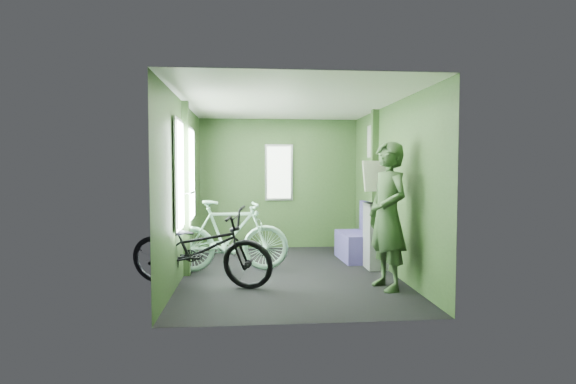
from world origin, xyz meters
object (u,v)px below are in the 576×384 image
(bicycle_mint, at_px, (229,272))
(waste_box, at_px, (376,236))
(bicycle_black, at_px, (200,287))
(bench_seat, at_px, (357,243))
(passenger, at_px, (388,216))

(bicycle_mint, bearing_deg, waste_box, -91.57)
(bicycle_black, relative_size, bench_seat, 1.99)
(bicycle_black, bearing_deg, waste_box, -53.43)
(bicycle_black, height_order, passenger, passenger)
(bicycle_black, xyz_separation_m, bicycle_mint, (0.31, 0.78, 0.00))
(passenger, distance_m, waste_box, 1.17)
(waste_box, height_order, bench_seat, waste_box)
(bicycle_mint, relative_size, passenger, 0.95)
(bicycle_black, relative_size, bicycle_mint, 1.08)
(passenger, bearing_deg, waste_box, 156.10)
(bicycle_mint, distance_m, passenger, 2.34)
(waste_box, bearing_deg, bench_seat, 100.93)
(bicycle_mint, height_order, waste_box, waste_box)
(waste_box, relative_size, bench_seat, 1.03)
(passenger, xyz_separation_m, waste_box, (0.17, 1.08, -0.40))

